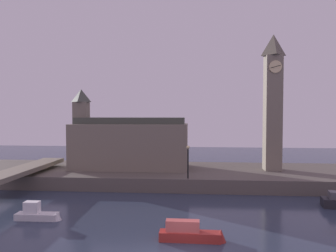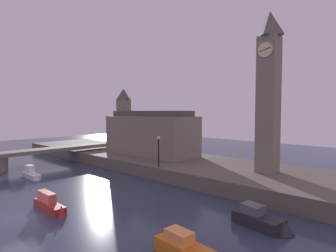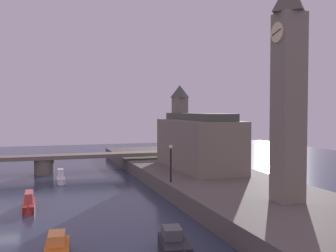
{
  "view_description": "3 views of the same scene",
  "coord_description": "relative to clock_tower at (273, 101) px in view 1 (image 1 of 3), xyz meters",
  "views": [
    {
      "loc": [
        0.38,
        -18.04,
        8.33
      ],
      "look_at": [
        -2.37,
        16.45,
        6.98
      ],
      "focal_mm": 33.12,
      "sensor_mm": 36.0,
      "label": 1
    },
    {
      "loc": [
        21.35,
        -7.06,
        7.77
      ],
      "look_at": [
        -0.72,
        16.84,
        6.04
      ],
      "focal_mm": 28.99,
      "sensor_mm": 36.0,
      "label": 2
    },
    {
      "loc": [
        35.03,
        2.99,
        8.33
      ],
      "look_at": [
        -0.93,
        14.6,
        6.74
      ],
      "focal_mm": 42.46,
      "sensor_mm": 36.0,
      "label": 3
    }
  ],
  "objects": [
    {
      "name": "boat_ferry_white",
      "position": [
        -21.64,
        -15.17,
        -9.49
      ],
      "size": [
        3.72,
        1.0,
        1.56
      ],
      "color": "silver",
      "rests_on": "ground"
    },
    {
      "name": "boat_dinghy_red",
      "position": [
        -9.6,
        -18.31,
        -9.43
      ],
      "size": [
        4.44,
        0.93,
        1.52
      ],
      "color": "maroon",
      "rests_on": "ground"
    },
    {
      "name": "streetlamp",
      "position": [
        -10.14,
        -5.73,
        -6.21
      ],
      "size": [
        0.36,
        0.36,
        3.49
      ],
      "color": "black",
      "rests_on": "far_embankment"
    },
    {
      "name": "parliament_hall",
      "position": [
        -17.85,
        0.04,
        -5.27
      ],
      "size": [
        14.41,
        5.68,
        9.98
      ],
      "color": "slate",
      "rests_on": "far_embankment"
    },
    {
      "name": "far_embankment",
      "position": [
        -10.04,
        -0.33,
        -9.17
      ],
      "size": [
        70.0,
        12.0,
        1.5
      ],
      "primitive_type": "cube",
      "color": "#5B544C",
      "rests_on": "ground"
    },
    {
      "name": "clock_tower",
      "position": [
        0.0,
        0.0,
        0.0
      ],
      "size": [
        2.11,
        2.16,
        16.38
      ],
      "color": "slate",
      "rests_on": "far_embankment"
    }
  ]
}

